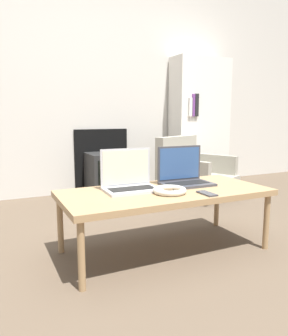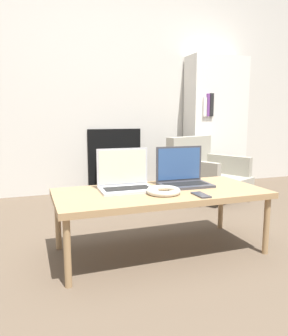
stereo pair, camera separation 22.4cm
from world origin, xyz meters
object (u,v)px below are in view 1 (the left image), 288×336
phone (207,194)px  tv (108,174)px  headphones (170,190)px  armchair (190,168)px  laptop_left (129,180)px  laptop_right (184,175)px

phone → tv: size_ratio=0.30×
headphones → armchair: bearing=52.1°
headphones → tv: tv is taller
headphones → tv: (0.19, 1.65, -0.18)m
headphones → phone: headphones is taller
tv → armchair: (0.79, -0.39, 0.06)m
laptop_left → armchair: bearing=44.4°
laptop_left → headphones: bearing=-44.9°
laptop_left → laptop_right: (0.39, 0.00, 0.00)m
laptop_left → laptop_right: 0.39m
headphones → armchair: armchair is taller
tv → armchair: bearing=-26.4°
laptop_right → tv: bearing=92.0°
phone → armchair: (0.80, 1.37, -0.11)m
armchair → tv: bearing=128.8°
laptop_right → phone: laptop_right is taller
laptop_right → armchair: bearing=55.6°
headphones → phone: (0.18, -0.11, -0.01)m
laptop_left → armchair: (1.15, 1.07, -0.16)m
phone → tv: tv is taller
tv → laptop_right: bearing=-89.2°
laptop_left → phone: bearing=-38.4°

